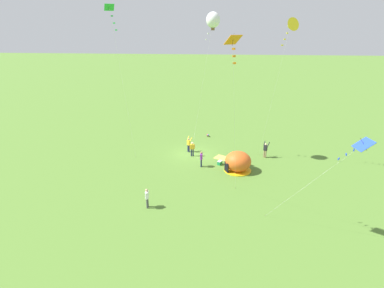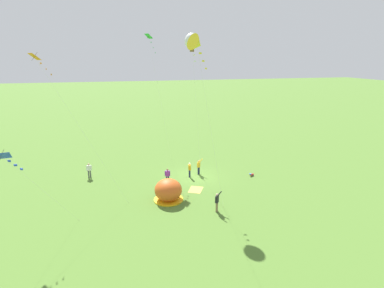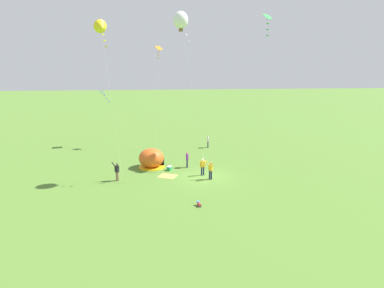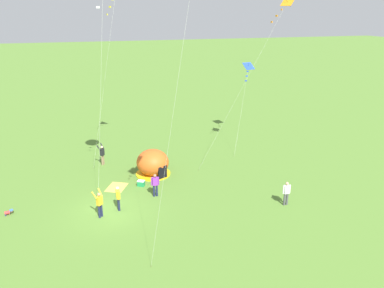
# 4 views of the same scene
# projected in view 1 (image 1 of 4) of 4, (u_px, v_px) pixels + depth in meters

# --- Properties ---
(ground_plane) EXTENTS (300.00, 300.00, 0.00)m
(ground_plane) POSITION_uv_depth(u_px,v_px,m) (193.00, 154.00, 35.27)
(ground_plane) COLOR #517A2D
(popup_tent) EXTENTS (2.81, 2.81, 2.10)m
(popup_tent) POSITION_uv_depth(u_px,v_px,m) (238.00, 162.00, 30.80)
(popup_tent) COLOR #D8591E
(popup_tent) RESTS_ON ground
(picnic_blanket) EXTENTS (2.11, 1.94, 0.01)m
(picnic_blanket) POSITION_uv_depth(u_px,v_px,m) (222.00, 158.00, 34.20)
(picnic_blanket) COLOR gold
(picnic_blanket) RESTS_ON ground
(cooler_box) EXTENTS (0.58, 0.64, 0.44)m
(cooler_box) POSITION_uv_depth(u_px,v_px,m) (220.00, 163.00, 32.45)
(cooler_box) COLOR #1E8C4C
(cooler_box) RESTS_ON ground
(toddler_crawling) EXTENTS (0.32, 0.55, 0.32)m
(toddler_crawling) POSITION_uv_depth(u_px,v_px,m) (208.00, 135.00, 41.00)
(toddler_crawling) COLOR red
(toddler_crawling) RESTS_ON ground
(person_far_back) EXTENTS (0.24, 0.59, 1.72)m
(person_far_back) POSITION_uv_depth(u_px,v_px,m) (201.00, 158.00, 31.71)
(person_far_back) COLOR #1E2347
(person_far_back) RESTS_ON ground
(person_arms_raised) EXTENTS (0.72, 0.68, 1.89)m
(person_arms_raised) POSITION_uv_depth(u_px,v_px,m) (265.00, 149.00, 34.00)
(person_arms_raised) COLOR #8C7251
(person_arms_raised) RESTS_ON ground
(person_flying_kite) EXTENTS (0.70, 0.70, 1.89)m
(person_flying_kite) POSITION_uv_depth(u_px,v_px,m) (189.00, 144.00, 35.57)
(person_flying_kite) COLOR #1E2347
(person_flying_kite) RESTS_ON ground
(person_watching_sky) EXTENTS (0.25, 0.59, 1.72)m
(person_watching_sky) POSITION_uv_depth(u_px,v_px,m) (147.00, 197.00, 24.37)
(person_watching_sky) COLOR #4C4C51
(person_watching_sky) RESTS_ON ground
(person_with_toddler) EXTENTS (0.59, 0.26, 1.72)m
(person_with_toddler) POSITION_uv_depth(u_px,v_px,m) (192.00, 148.00, 34.38)
(person_with_toddler) COLOR #1E2347
(person_with_toddler) RESTS_ON ground
(kite_orange) EXTENTS (1.61, 7.08, 13.54)m
(kite_orange) POSITION_uv_depth(u_px,v_px,m) (233.00, 48.00, 17.42)
(kite_orange) COLOR silver
(kite_orange) RESTS_ON ground
(kite_green) EXTENTS (1.27, 2.86, 15.89)m
(kite_green) POSITION_uv_depth(u_px,v_px,m) (111.00, 15.00, 27.12)
(kite_green) COLOR silver
(kite_green) RESTS_ON ground
(kite_yellow) EXTENTS (2.24, 3.77, 14.78)m
(kite_yellow) POSITION_uv_depth(u_px,v_px,m) (290.00, 26.00, 27.26)
(kite_yellow) COLOR silver
(kite_yellow) RESTS_ON ground
(kite_white) EXTENTS (2.96, 2.34, 15.36)m
(kite_white) POSITION_uv_depth(u_px,v_px,m) (213.00, 20.00, 29.07)
(kite_white) COLOR silver
(kite_white) RESTS_ON ground
(kite_blue) EXTENTS (5.15, 3.77, 7.80)m
(kite_blue) POSITION_uv_depth(u_px,v_px,m) (359.00, 147.00, 17.74)
(kite_blue) COLOR silver
(kite_blue) RESTS_ON ground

